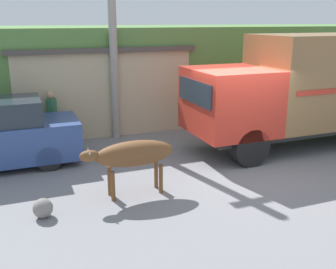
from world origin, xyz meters
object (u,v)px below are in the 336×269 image
object	(u,v)px
cargo_truck	(310,87)
pedestrian_on_hill	(52,116)
brown_cow	(133,155)
roadside_rock	(43,208)
utility_pole	(112,25)

from	to	relation	value
cargo_truck	pedestrian_on_hill	xyz separation A→B (m)	(-7.26, 2.76, -0.88)
cargo_truck	brown_cow	size ratio (longest dim) A/B	3.43
brown_cow	roadside_rock	distance (m)	2.13
utility_pole	pedestrian_on_hill	bearing A→B (deg)	-175.79
brown_cow	roadside_rock	world-z (taller)	brown_cow
utility_pole	roadside_rock	size ratio (longest dim) A/B	17.87
pedestrian_on_hill	roadside_rock	size ratio (longest dim) A/B	4.32
cargo_truck	pedestrian_on_hill	bearing A→B (deg)	160.99
utility_pole	roadside_rock	distance (m)	6.50
pedestrian_on_hill	roadside_rock	world-z (taller)	pedestrian_on_hill
pedestrian_on_hill	roadside_rock	distance (m)	4.80
utility_pole	roadside_rock	xyz separation A→B (m)	(-2.71, -4.84, -3.39)
cargo_truck	roadside_rock	size ratio (longest dim) A/B	18.24
cargo_truck	pedestrian_on_hill	distance (m)	7.82
utility_pole	cargo_truck	bearing A→B (deg)	-28.96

